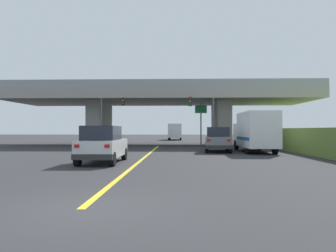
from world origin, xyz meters
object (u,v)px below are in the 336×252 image
(highway_sign, at_px, (201,115))
(suv_lead, at_px, (103,144))
(semi_truck_distant, at_px, (175,131))
(traffic_signal_nearside, at_px, (205,111))
(box_truck, at_px, (255,132))
(traffic_signal_farside, at_px, (109,111))
(suv_crossing, at_px, (218,139))

(highway_sign, bearing_deg, suv_lead, -109.56)
(semi_truck_distant, bearing_deg, suv_lead, -95.06)
(suv_lead, xyz_separation_m, semi_truck_distant, (3.50, 39.54, 0.52))
(traffic_signal_nearside, height_order, semi_truck_distant, traffic_signal_nearside)
(highway_sign, bearing_deg, box_truck, -70.55)
(traffic_signal_farside, height_order, highway_sign, traffic_signal_farside)
(suv_crossing, bearing_deg, highway_sign, 98.54)
(highway_sign, xyz_separation_m, semi_truck_distant, (-3.20, 20.68, -1.93))
(traffic_signal_farside, distance_m, semi_truck_distant, 25.03)
(box_truck, xyz_separation_m, traffic_signal_nearside, (-3.43, 6.92, 2.03))
(suv_crossing, bearing_deg, box_truck, -0.82)
(box_truck, height_order, traffic_signal_nearside, traffic_signal_nearside)
(traffic_signal_farside, bearing_deg, highway_sign, 18.78)
(suv_lead, relative_size, semi_truck_distant, 0.63)
(highway_sign, bearing_deg, traffic_signal_farside, -161.22)
(box_truck, distance_m, traffic_signal_nearside, 7.99)
(suv_crossing, height_order, highway_sign, highway_sign)
(suv_crossing, xyz_separation_m, traffic_signal_farside, (-10.49, 6.64, 2.77))
(traffic_signal_nearside, distance_m, highway_sign, 3.37)
(suv_crossing, height_order, traffic_signal_nearside, traffic_signal_nearside)
(semi_truck_distant, bearing_deg, traffic_signal_farside, -105.44)
(suv_lead, distance_m, box_truck, 13.44)
(traffic_signal_farside, bearing_deg, box_truck, -27.26)
(traffic_signal_nearside, bearing_deg, suv_lead, -114.00)
(box_truck, bearing_deg, highway_sign, 109.45)
(suv_crossing, relative_size, semi_truck_distant, 0.66)
(box_truck, bearing_deg, traffic_signal_farside, 152.74)
(suv_lead, bearing_deg, semi_truck_distant, 84.94)
(traffic_signal_farside, xyz_separation_m, semi_truck_distant, (6.63, 24.03, -2.26))
(suv_crossing, bearing_deg, semi_truck_distant, 101.94)
(box_truck, relative_size, semi_truck_distant, 0.97)
(box_truck, bearing_deg, traffic_signal_nearside, 116.34)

